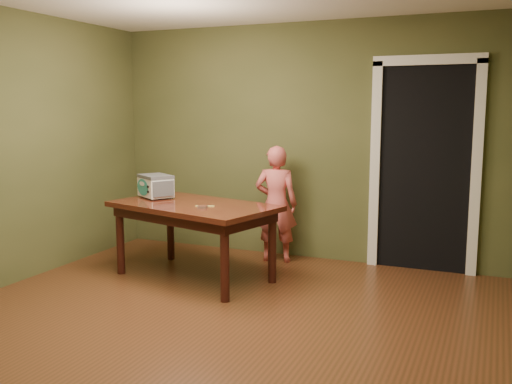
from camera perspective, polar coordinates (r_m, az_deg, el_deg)
floor at (r=4.39m, az=-6.00°, el=-14.15°), size 5.00×5.00×0.00m
room_shell at (r=4.05m, az=-6.38°, el=8.75°), size 4.52×5.02×2.61m
doorway at (r=6.38m, az=16.79°, el=2.47°), size 1.10×0.66×2.25m
dining_table at (r=5.62m, az=-6.24°, el=-2.16°), size 1.78×1.27×0.75m
toy_oven at (r=6.01m, az=-10.03°, el=0.66°), size 0.45×0.42×0.24m
baking_pan at (r=5.35m, az=-5.36°, el=-1.48°), size 0.10×0.10×0.02m
spatula at (r=5.43m, az=-5.13°, el=-1.41°), size 0.18×0.08×0.01m
child at (r=6.23m, az=2.03°, el=-1.20°), size 0.52×0.39×1.28m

